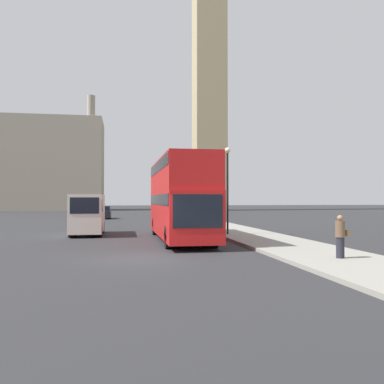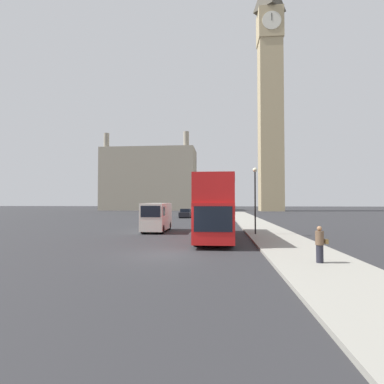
{
  "view_description": "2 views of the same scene",
  "coord_description": "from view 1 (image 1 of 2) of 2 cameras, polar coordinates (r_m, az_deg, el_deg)",
  "views": [
    {
      "loc": [
        -0.85,
        -16.64,
        2.28
      ],
      "look_at": [
        2.98,
        6.39,
        2.69
      ],
      "focal_mm": 40.0,
      "sensor_mm": 36.0,
      "label": 1
    },
    {
      "loc": [
        2.73,
        -15.49,
        2.78
      ],
      "look_at": [
        0.1,
        13.54,
        3.68
      ],
      "focal_mm": 28.0,
      "sensor_mm": 36.0,
      "label": 2
    }
  ],
  "objects": [
    {
      "name": "red_double_decker_bus",
      "position": [
        23.86,
        -1.63,
        -0.5
      ],
      "size": [
        2.49,
        11.44,
        4.46
      ],
      "color": "red",
      "rests_on": "ground_plane"
    },
    {
      "name": "pedestrian",
      "position": [
        16.51,
        19.18,
        -5.63
      ],
      "size": [
        0.51,
        0.35,
        1.56
      ],
      "color": "#23232D",
      "rests_on": "sidewalk_strip"
    },
    {
      "name": "clock_tower",
      "position": [
        97.09,
        2.31,
        19.91
      ],
      "size": [
        6.98,
        7.15,
        72.02
      ],
      "color": "tan",
      "rests_on": "ground_plane"
    },
    {
      "name": "ground_plane",
      "position": [
        16.82,
        -6.54,
        -8.79
      ],
      "size": [
        300.0,
        300.0,
        0.0
      ],
      "primitive_type": "plane",
      "color": "#28282B"
    },
    {
      "name": "building_block_distant",
      "position": [
        97.19,
        -20.36,
        3.44
      ],
      "size": [
        28.9,
        13.61,
        23.59
      ],
      "color": "#9E937F",
      "rests_on": "ground_plane"
    },
    {
      "name": "sidewalk_strip",
      "position": [
        18.53,
        15.84,
        -7.8
      ],
      "size": [
        3.99,
        120.0,
        0.15
      ],
      "color": "gray",
      "rests_on": "ground_plane"
    },
    {
      "name": "street_lamp",
      "position": [
        26.45,
        4.76,
        2.07
      ],
      "size": [
        0.36,
        0.36,
        5.35
      ],
      "color": "black",
      "rests_on": "sidewalk_strip"
    },
    {
      "name": "white_van",
      "position": [
        28.18,
        -13.74,
        -2.79
      ],
      "size": [
        1.99,
        5.14,
        2.59
      ],
      "color": "silver",
      "rests_on": "ground_plane"
    },
    {
      "name": "parked_sedan",
      "position": [
        51.98,
        -11.78,
        -2.74
      ],
      "size": [
        1.8,
        4.68,
        1.51
      ],
      "color": "black",
      "rests_on": "ground_plane"
    }
  ]
}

